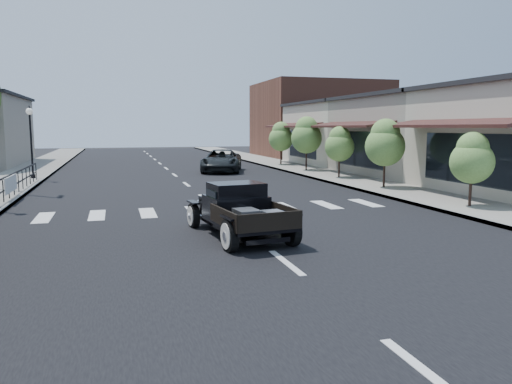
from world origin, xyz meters
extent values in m
plane|color=black|center=(0.00, 0.00, 0.00)|extent=(120.00, 120.00, 0.00)
cube|color=black|center=(0.00, 15.00, 0.01)|extent=(14.00, 80.00, 0.02)
cube|color=gray|center=(-8.50, 15.00, 0.07)|extent=(3.00, 80.00, 0.15)
cube|color=gray|center=(8.50, 15.00, 0.07)|extent=(3.00, 80.00, 0.15)
cube|color=gray|center=(15.00, 13.00, 2.25)|extent=(10.00, 9.00, 4.50)
cube|color=beige|center=(15.00, 22.00, 2.25)|extent=(10.00, 9.00, 4.50)
cube|color=brown|center=(15.50, 32.00, 3.50)|extent=(11.00, 10.00, 7.00)
imported|color=black|center=(3.15, 18.43, 0.70)|extent=(3.66, 5.52, 1.41)
camera|label=1|loc=(-3.39, -12.63, 2.84)|focal=35.00mm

